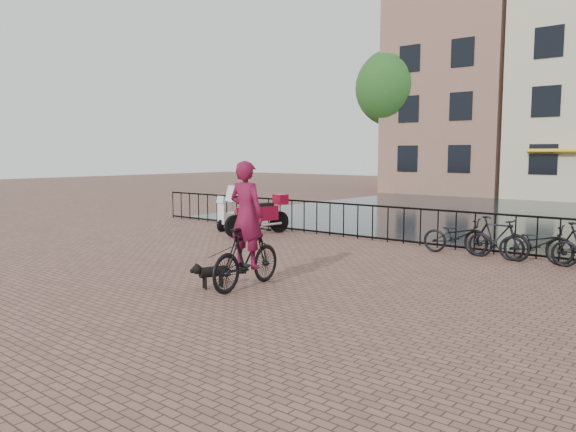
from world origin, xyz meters
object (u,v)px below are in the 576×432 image
Objects in this scene: dog at (213,275)px; cyclist at (247,232)px; scooter at (232,212)px; motorcycle at (258,209)px.

cyclist is at bearing 61.30° from dog.
scooter is at bearing 154.31° from dog.
scooter is (-1.41, 0.28, -0.20)m from motorcycle.
cyclist is 6.86m from motorcycle.
cyclist is 1.02m from dog.
cyclist is at bearing -47.97° from scooter.
dog is 0.33× the size of motorcycle.
dog is at bearing -52.47° from scooter.
scooter is at bearing -48.21° from cyclist.
motorcycle is at bearing 147.28° from dog.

